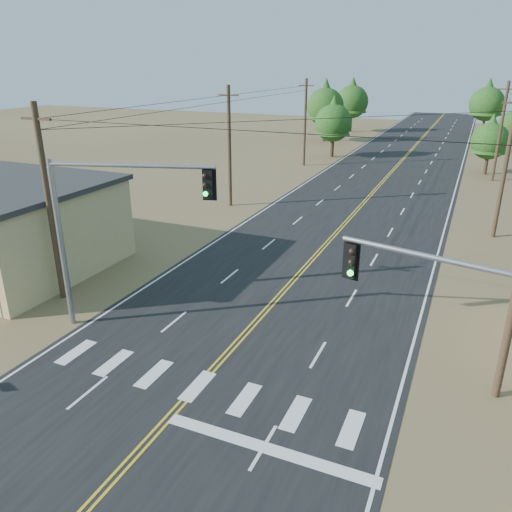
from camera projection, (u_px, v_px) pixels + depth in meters
The scene contains 13 objects.
road at pixel (342, 226), 37.97m from camera, with size 15.00×200.00×0.02m, color black.
utility_pole_left_near at pixel (49, 204), 24.69m from camera, with size 1.80×0.30×10.00m.
utility_pole_left_mid at pixel (229, 146), 41.77m from camera, with size 1.80×0.30×10.00m.
utility_pole_left_far at pixel (305, 122), 58.85m from camera, with size 1.80×0.30×10.00m.
utility_pole_right_mid at pixel (506, 165), 33.91m from camera, with size 1.80×0.30×10.00m.
utility_pole_right_far at pixel (500, 131), 50.98m from camera, with size 1.80×0.30×10.00m.
signal_mast_left at pixel (104, 217), 21.73m from camera, with size 7.00×2.37×7.85m.
signal_mast_right at pixel (480, 344), 13.06m from camera, with size 5.80×1.54×7.03m.
tree_left_near at pixel (334, 119), 64.49m from camera, with size 4.77×4.77×7.95m.
tree_left_mid at pixel (325, 103), 77.28m from camera, with size 5.75×5.75×9.58m.
tree_left_far at pixel (352, 98), 88.18m from camera, with size 5.68×5.68×9.46m.
tree_right_near at pixel (491, 137), 54.42m from camera, with size 3.98×3.98×6.63m.
tree_right_far at pixel (487, 100), 83.91m from camera, with size 5.64×5.64×9.41m.
Camera 1 is at (8.52, -5.82, 11.63)m, focal length 35.00 mm.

